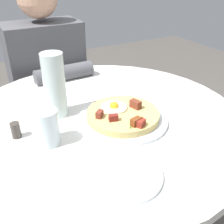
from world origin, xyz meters
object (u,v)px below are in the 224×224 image
object	(u,v)px
pizza_plate	(123,119)
bread_plate	(125,175)
knife	(34,94)
person_seated	(51,99)
dining_table	(103,153)
breakfast_pizza	(123,114)
water_glass	(47,127)
fork	(39,90)
water_bottle	(55,86)
pepper_shaker	(16,130)

from	to	relation	value
pizza_plate	bread_plate	size ratio (longest dim) A/B	1.58
pizza_plate	knife	bearing A→B (deg)	123.11
person_seated	pizza_plate	world-z (taller)	person_seated
person_seated	dining_table	bearing A→B (deg)	-88.48
knife	bread_plate	bearing A→B (deg)	146.22
person_seated	breakfast_pizza	bearing A→B (deg)	-85.38
dining_table	person_seated	bearing A→B (deg)	91.52
bread_plate	water_glass	bearing A→B (deg)	118.95
pizza_plate	dining_table	bearing A→B (deg)	119.13
dining_table	person_seated	world-z (taller)	person_seated
dining_table	fork	bearing A→B (deg)	117.70
pizza_plate	person_seated	bearing A→B (deg)	94.70
dining_table	person_seated	distance (m)	0.63
pizza_plate	water_glass	world-z (taller)	water_glass
water_glass	water_bottle	world-z (taller)	water_bottle
pizza_plate	water_bottle	distance (m)	0.25
fork	pepper_shaker	world-z (taller)	pepper_shaker
dining_table	pizza_plate	distance (m)	0.20
pizza_plate	pepper_shaker	bearing A→B (deg)	166.93
bread_plate	fork	world-z (taller)	bread_plate
knife	pepper_shaker	bearing A→B (deg)	113.09
dining_table	water_bottle	world-z (taller)	water_bottle
bread_plate	pizza_plate	bearing A→B (deg)	60.37
breakfast_pizza	pepper_shaker	bearing A→B (deg)	166.83
breakfast_pizza	water_bottle	distance (m)	0.24
dining_table	pepper_shaker	bearing A→B (deg)	179.49
pizza_plate	knife	size ratio (longest dim) A/B	1.65
bread_plate	pepper_shaker	xyz separation A→B (m)	(-0.20, 0.30, 0.02)
breakfast_pizza	water_bottle	xyz separation A→B (m)	(-0.17, 0.14, 0.08)
dining_table	water_bottle	bearing A→B (deg)	152.12
dining_table	water_bottle	xyz separation A→B (m)	(-0.13, 0.07, 0.28)
dining_table	water_glass	distance (m)	0.32
knife	water_glass	world-z (taller)	water_glass
fork	bread_plate	bearing A→B (deg)	143.26
bread_plate	water_bottle	world-z (taller)	water_bottle
knife	water_bottle	distance (m)	0.21
person_seated	water_glass	world-z (taller)	person_seated
breakfast_pizza	pepper_shaker	xyz separation A→B (m)	(-0.33, 0.08, -0.00)
dining_table	bread_plate	world-z (taller)	bread_plate
breakfast_pizza	fork	xyz separation A→B (m)	(-0.19, 0.35, -0.02)
water_bottle	water_glass	bearing A→B (deg)	-117.24
pepper_shaker	dining_table	bearing A→B (deg)	-0.51
person_seated	water_bottle	xyz separation A→B (m)	(-0.12, -0.56, 0.33)
breakfast_pizza	water_bottle	size ratio (longest dim) A/B	1.10
pepper_shaker	bread_plate	bearing A→B (deg)	-56.37
person_seated	breakfast_pizza	world-z (taller)	person_seated
water_glass	water_bottle	distance (m)	0.17
dining_table	bread_plate	distance (m)	0.36
knife	pepper_shaker	xyz separation A→B (m)	(-0.11, -0.25, 0.02)
dining_table	fork	distance (m)	0.36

